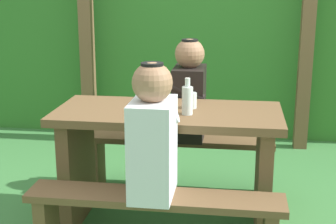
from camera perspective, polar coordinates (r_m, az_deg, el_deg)
The scene contains 11 objects.
ground_plane at distance 3.38m, azimuth 0.00°, elevation -12.51°, with size 12.00×12.00×0.00m, color #3A763B.
hedge_backdrop at distance 5.35m, azimuth 3.57°, elevation 9.92°, with size 6.40×0.85×2.18m, color #32752A.
pergola_post_left at distance 4.91m, azimuth -9.26°, elevation 8.95°, with size 0.12×0.12×2.12m, color brown.
pergola_post_right at distance 4.73m, azimuth 15.56°, elevation 8.39°, with size 0.12×0.12×2.12m, color brown.
picnic_table at distance 3.17m, azimuth 0.00°, elevation -4.14°, with size 1.40×0.64×0.77m.
bench_near at distance 2.79m, azimuth -1.51°, elevation -11.65°, with size 1.40×0.24×0.43m.
bench_far at distance 3.72m, azimuth 1.11°, elevation -4.61°, with size 1.40×0.24×0.43m.
person_white_shirt at distance 2.62m, azimuth -1.74°, elevation -2.70°, with size 0.25×0.35×0.72m.
person_black_coat at distance 3.59m, azimuth 2.43°, elevation 2.15°, with size 0.25×0.35×0.72m.
drinking_glass at distance 3.14m, azimuth 2.68°, elevation 1.33°, with size 0.07×0.07×0.10m, color silver.
bottle_left at distance 2.98m, azimuth 2.22°, elevation 1.43°, with size 0.07×0.07×0.22m.
Camera 1 is at (0.42, -2.97, 1.56)m, focal length 53.59 mm.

